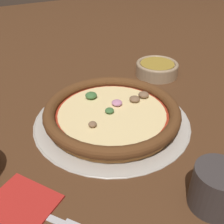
# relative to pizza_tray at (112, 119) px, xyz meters

# --- Properties ---
(ground_plane) EXTENTS (3.00, 3.00, 0.00)m
(ground_plane) POSITION_rel_pizza_tray_xyz_m (0.00, 0.00, -0.00)
(ground_plane) COLOR #4C2D19
(pizza_tray) EXTENTS (0.39, 0.39, 0.01)m
(pizza_tray) POSITION_rel_pizza_tray_xyz_m (0.00, 0.00, 0.00)
(pizza_tray) COLOR #B7B2A8
(pizza_tray) RESTS_ON ground_plane
(pizza) EXTENTS (0.34, 0.34, 0.04)m
(pizza) POSITION_rel_pizza_tray_xyz_m (-0.00, -0.00, 0.02)
(pizza) COLOR #BC7F42
(pizza) RESTS_ON pizza_tray
(bowl_near) EXTENTS (0.14, 0.14, 0.04)m
(bowl_near) POSITION_rel_pizza_tray_xyz_m (-0.26, -0.15, 0.02)
(bowl_near) COLOR #9E8466
(bowl_near) RESTS_ON ground_plane
(drinking_cup) EXTENTS (0.08, 0.08, 0.08)m
(drinking_cup) POSITION_rel_pizza_tray_xyz_m (-0.02, 0.30, 0.04)
(drinking_cup) COLOR #383333
(drinking_cup) RESTS_ON ground_plane
(napkin) EXTENTS (0.17, 0.17, 0.01)m
(napkin) POSITION_rel_pizza_tray_xyz_m (0.28, 0.15, 0.00)
(napkin) COLOR #B2231E
(napkin) RESTS_ON ground_plane
(fork) EXTENTS (0.11, 0.15, 0.00)m
(fork) POSITION_rel_pizza_tray_xyz_m (0.23, 0.19, -0.00)
(fork) COLOR #B7B7BC
(fork) RESTS_ON ground_plane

